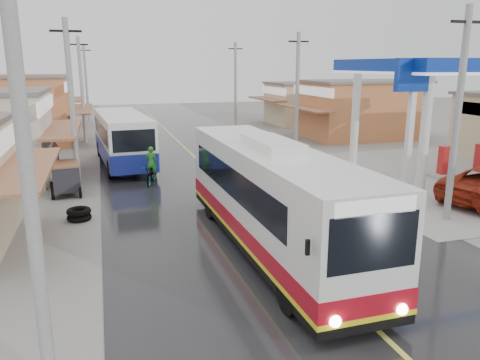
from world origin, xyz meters
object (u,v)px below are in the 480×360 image
Objects in this scene: coach_bus at (270,197)px; cyclist at (151,172)px; tricycle_near at (65,177)px; tyre_stack at (79,214)px; second_bus at (123,138)px; tricycle_far at (46,156)px.

cyclist is (-2.82, 9.74, -1.11)m from coach_bus.
cyclist is at bearing 104.94° from coach_bus.
coach_bus reaches higher than tricycle_near.
tricycle_near is 4.17m from tyre_stack.
cyclist is 4.13m from tricycle_near.
coach_bus is at bearing -79.82° from second_bus.
tricycle_near is (-4.04, -0.85, 0.22)m from cyclist.
second_bus is 4.75× the size of tricycle_near.
tricycle_far is (-5.39, 4.86, 0.21)m from cyclist.
second_bus reaches higher than cyclist.
tricycle_far reaches higher than tyre_stack.
tricycle_far is (-8.21, 14.60, -0.90)m from coach_bus.
coach_bus is 15.43m from second_bus.
second_bus reaches higher than tricycle_far.
tyre_stack is (-3.34, -4.91, -0.41)m from cyclist.
tyre_stack is at bearing 140.73° from coach_bus.
tricycle_far is at bearing 101.85° from tyre_stack.
second_bus is 10.03× the size of tyre_stack.
tricycle_near is at bearing -151.15° from cyclist.
second_bus is 4.78× the size of cyclist.
coach_bus is 16.77m from tricycle_far.
second_bus is 6.76m from tricycle_near.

